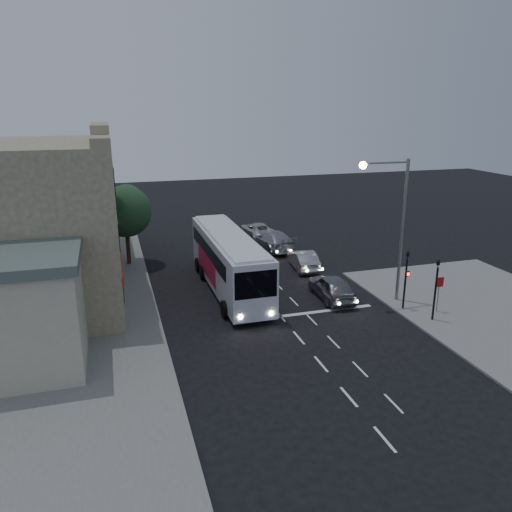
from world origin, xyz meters
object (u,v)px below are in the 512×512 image
object	(u,v)px
car_sedan_b	(273,240)
streetlight	(394,215)
tour_bus	(229,260)
street_tree	(125,209)
car_sedan_a	(303,260)
car_sedan_c	(257,230)
traffic_signal_main	(406,273)
traffic_signal_side	(436,283)
car_suv	(332,287)
regulatory_sign	(439,289)

from	to	relation	value
car_sedan_b	streetlight	distance (m)	14.99
tour_bus	street_tree	size ratio (longest dim) A/B	2.08
car_sedan_a	car_sedan_c	distance (m)	10.56
streetlight	car_sedan_b	bearing A→B (deg)	103.17
traffic_signal_main	car_sedan_b	bearing A→B (deg)	102.90
tour_bus	traffic_signal_main	size ratio (longest dim) A/B	3.14
traffic_signal_side	streetlight	size ratio (longest dim) A/B	0.46
tour_bus	streetlight	world-z (taller)	streetlight
traffic_signal_main	streetlight	size ratio (longest dim) A/B	0.46
traffic_signal_main	street_tree	world-z (taller)	street_tree
traffic_signal_main	car_sedan_c	bearing A→B (deg)	99.97
street_tree	car_sedan_a	bearing A→B (deg)	-20.83
car_sedan_b	traffic_signal_side	distance (m)	17.76
tour_bus	car_sedan_c	distance (m)	14.74
tour_bus	streetlight	distance (m)	11.14
car_sedan_c	car_sedan_b	bearing A→B (deg)	85.70
traffic_signal_main	traffic_signal_side	xyz separation A→B (m)	(0.70, -1.98, 0.00)
tour_bus	traffic_signal_side	size ratio (longest dim) A/B	3.14
tour_bus	car_sedan_c	size ratio (longest dim) A/B	2.68
car_sedan_c	tour_bus	bearing A→B (deg)	61.41
car_sedan_a	street_tree	world-z (taller)	street_tree
street_tree	streetlight	bearing A→B (deg)	-39.51
car_suv	traffic_signal_side	bearing A→B (deg)	132.38
car_suv	tour_bus	bearing A→B (deg)	-27.35
regulatory_sign	traffic_signal_main	bearing A→B (deg)	149.16
car_sedan_a	car_sedan_c	bearing A→B (deg)	-80.61
streetlight	street_tree	world-z (taller)	streetlight
car_sedan_a	streetlight	world-z (taller)	streetlight
traffic_signal_main	streetlight	world-z (taller)	streetlight
car_suv	car_sedan_b	xyz separation A→B (m)	(-0.03, 12.19, 0.03)
traffic_signal_side	regulatory_sign	bearing A→B (deg)	43.92
car_sedan_c	regulatory_sign	distance (m)	21.56
car_sedan_b	car_sedan_c	size ratio (longest dim) A/B	1.19
car_sedan_a	street_tree	bearing A→B (deg)	-14.54
traffic_signal_side	street_tree	bearing A→B (deg)	135.50
traffic_signal_side	street_tree	xyz separation A→B (m)	(-16.51, 16.22, 2.08)
car_sedan_a	car_sedan_b	size ratio (longest dim) A/B	0.78
regulatory_sign	streetlight	distance (m)	5.18
tour_bus	traffic_signal_main	bearing A→B (deg)	-34.58
streetlight	street_tree	xyz separation A→B (m)	(-15.55, 12.82, -1.23)
car_suv	regulatory_sign	distance (m)	6.60
traffic_signal_main	regulatory_sign	size ratio (longest dim) A/B	1.86
car_sedan_c	regulatory_sign	xyz separation A→B (m)	(5.20, -20.91, 0.93)
car_sedan_b	regulatory_sign	bearing A→B (deg)	100.90
tour_bus	car_sedan_b	size ratio (longest dim) A/B	2.25
car_sedan_c	streetlight	size ratio (longest dim) A/B	0.53
tour_bus	traffic_signal_main	distance (m)	11.51
car_sedan_b	traffic_signal_side	world-z (taller)	traffic_signal_side
car_sedan_b	streetlight	bearing A→B (deg)	96.36
tour_bus	street_tree	distance (m)	10.27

